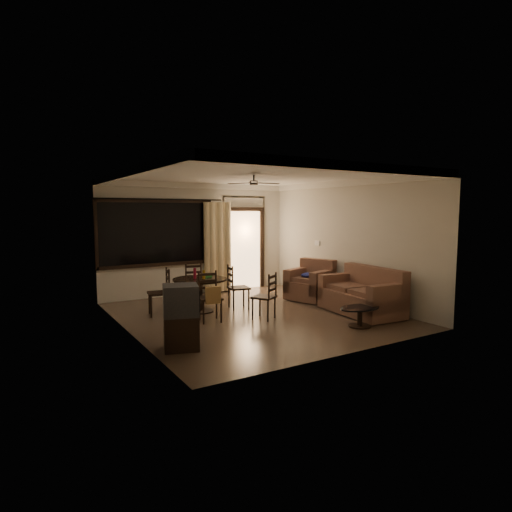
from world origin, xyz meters
TOP-DOWN VIEW (x-y plane):
  - ground at (0.00, 0.00)m, footprint 5.50×5.50m
  - room_shell at (0.59, 1.77)m, footprint 5.50×6.70m
  - dining_table at (-0.81, 0.84)m, footprint 1.12×1.12m
  - dining_chair_west at (-1.63, 1.00)m, footprint 0.49×0.49m
  - dining_chair_east at (0.01, 0.68)m, footprint 0.49×0.49m
  - dining_chair_south at (-0.97, -0.00)m, footprint 0.49×0.54m
  - dining_chair_north at (-0.66, 1.61)m, footprint 0.49×0.49m
  - tv_cabinet at (-2.05, -1.26)m, footprint 0.63×0.60m
  - sofa at (1.99, -1.05)m, footprint 1.07×1.81m
  - armchair at (1.97, 0.62)m, footprint 1.16×1.16m
  - coffee_table at (1.19, -1.76)m, footprint 0.84×0.50m
  - side_chair at (0.01, -0.38)m, footprint 0.56×0.56m

SIDE VIEW (x-z plane):
  - ground at x=0.00m, z-range 0.00..0.00m
  - coffee_table at x=1.19m, z-range 0.06..0.43m
  - side_chair at x=0.01m, z-range -0.18..0.73m
  - dining_chair_west at x=-1.63m, z-range -0.19..0.76m
  - dining_chair_east at x=0.01m, z-range -0.19..0.76m
  - dining_chair_north at x=-0.66m, z-range -0.19..0.76m
  - dining_chair_south at x=-0.97m, z-range -0.17..0.78m
  - sofa at x=1.99m, z-range -0.09..0.84m
  - armchair at x=1.97m, z-range -0.08..0.84m
  - tv_cabinet at x=-2.05m, z-range 0.00..0.99m
  - dining_table at x=-0.81m, z-range 0.09..1.02m
  - room_shell at x=0.59m, z-range -0.92..4.58m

